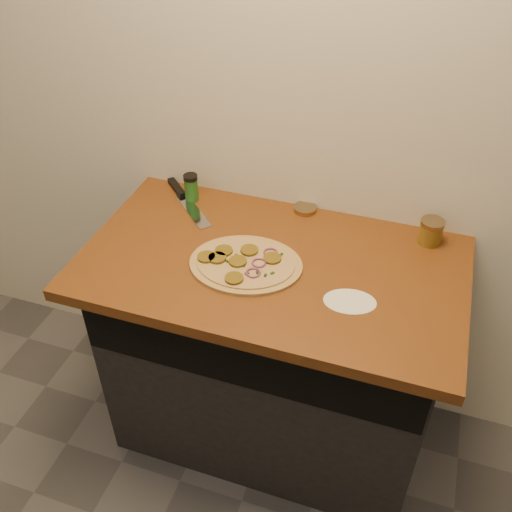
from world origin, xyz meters
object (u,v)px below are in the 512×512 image
(pizza, at_px, (245,263))
(salsa_jar, at_px, (431,231))
(spice_shaker, at_px, (191,188))
(chefs_knife, at_px, (184,198))

(pizza, relative_size, salsa_jar, 4.68)
(pizza, relative_size, spice_shaker, 3.87)
(chefs_knife, bearing_deg, spice_shaker, 19.07)
(spice_shaker, bearing_deg, pizza, -43.49)
(chefs_knife, relative_size, salsa_jar, 3.16)
(pizza, xyz_separation_m, salsa_jar, (0.53, 0.30, 0.03))
(chefs_knife, distance_m, salsa_jar, 0.86)
(pizza, xyz_separation_m, chefs_knife, (-0.33, 0.28, -0.00))
(chefs_knife, height_order, spice_shaker, spice_shaker)
(pizza, xyz_separation_m, spice_shaker, (-0.30, 0.29, 0.04))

